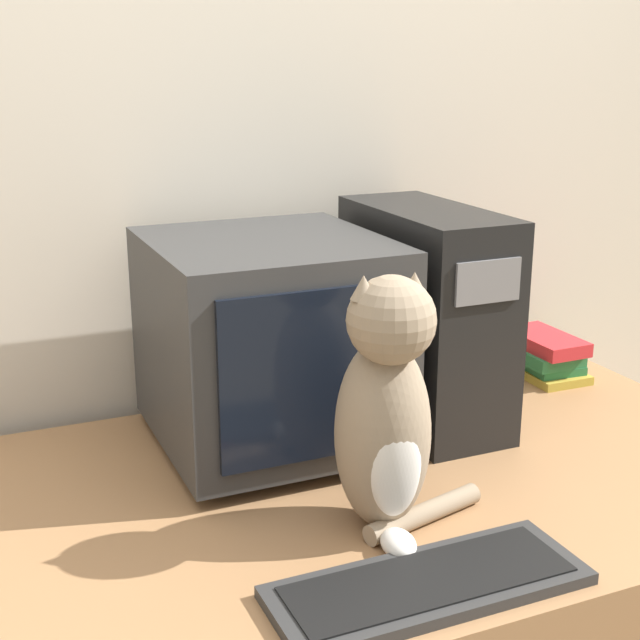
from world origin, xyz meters
name	(u,v)px	position (x,y,z in m)	size (l,w,h in m)	color
wall_back	(231,164)	(0.00, 0.97, 1.25)	(7.00, 0.05, 2.50)	beige
crt_monitor	(269,341)	(-0.04, 0.66, 0.95)	(0.42, 0.45, 0.40)	#333333
computer_tower	(425,315)	(0.30, 0.67, 0.96)	(0.19, 0.43, 0.44)	black
keyboard	(428,585)	(-0.01, 0.11, 0.76)	(0.46, 0.17, 0.02)	#2D2D2D
cat	(386,414)	(0.02, 0.29, 0.94)	(0.27, 0.23, 0.42)	gray
book_stack	(544,355)	(0.69, 0.77, 0.80)	(0.14, 0.20, 0.10)	gold
pen	(332,576)	(-0.12, 0.19, 0.75)	(0.15, 0.04, 0.01)	maroon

